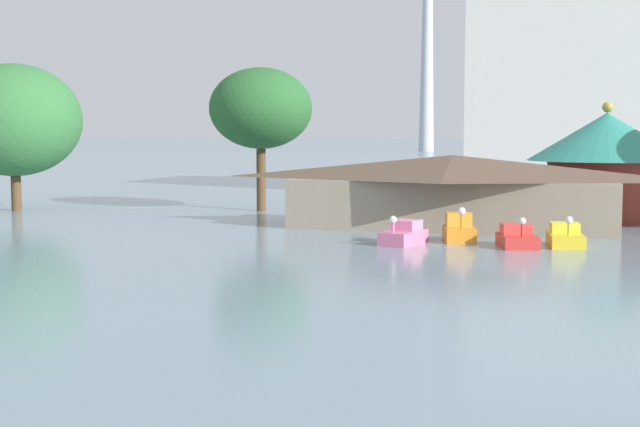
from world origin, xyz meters
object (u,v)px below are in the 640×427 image
at_px(shoreline_tree_tall_left, 14,120).
at_px(pedal_boat_red, 517,238).
at_px(boathouse, 453,190).
at_px(shoreline_tree_mid, 261,109).
at_px(pedal_boat_pink, 404,234).
at_px(background_building_block, 640,82).
at_px(green_roof_pavilion, 606,158).
at_px(pedal_boat_orange, 459,230).
at_px(pedal_boat_yellow, 565,237).

bearing_deg(shoreline_tree_tall_left, pedal_boat_red, -17.07).
relative_size(boathouse, shoreline_tree_mid, 1.97).
bearing_deg(pedal_boat_pink, pedal_boat_red, 108.95).
bearing_deg(shoreline_tree_mid, background_building_block, 42.03).
bearing_deg(green_roof_pavilion, pedal_boat_red, -106.34).
height_order(pedal_boat_red, green_roof_pavilion, green_roof_pavilion).
bearing_deg(pedal_boat_orange, background_building_block, 150.40).
height_order(pedal_boat_pink, green_roof_pavilion, green_roof_pavilion).
distance_m(pedal_boat_yellow, background_building_block, 41.37).
bearing_deg(pedal_boat_orange, boathouse, 176.76).
distance_m(pedal_boat_yellow, shoreline_tree_tall_left, 40.20).
xyz_separation_m(pedal_boat_red, background_building_block, (8.13, 40.62, 9.77)).
height_order(pedal_boat_yellow, shoreline_tree_tall_left, shoreline_tree_tall_left).
bearing_deg(pedal_boat_yellow, shoreline_tree_mid, -133.37).
relative_size(boathouse, shoreline_tree_tall_left, 1.92).
bearing_deg(green_roof_pavilion, pedal_boat_yellow, -98.92).
xyz_separation_m(green_roof_pavilion, shoreline_tree_mid, (-23.74, 0.29, 3.36)).
height_order(boathouse, shoreline_tree_tall_left, shoreline_tree_tall_left).
bearing_deg(background_building_block, green_roof_pavilion, -98.03).
bearing_deg(pedal_boat_orange, shoreline_tree_tall_left, -119.98).
bearing_deg(pedal_boat_orange, pedal_boat_pink, -67.98).
bearing_deg(pedal_boat_red, shoreline_tree_mid, -144.43).
bearing_deg(boathouse, shoreline_tree_mid, 151.64).
relative_size(pedal_boat_red, background_building_block, 0.10).
bearing_deg(pedal_boat_red, shoreline_tree_tall_left, -121.48).
bearing_deg(green_roof_pavilion, pedal_boat_orange, -118.10).
bearing_deg(background_building_block, boathouse, -110.80).
height_order(pedal_boat_orange, boathouse, boathouse).
bearing_deg(pedal_boat_yellow, pedal_boat_pink, -88.92).
bearing_deg(shoreline_tree_mid, pedal_boat_pink, -50.60).
relative_size(pedal_boat_pink, shoreline_tree_tall_left, 0.31).
relative_size(pedal_boat_pink, pedal_boat_yellow, 1.06).
bearing_deg(shoreline_tree_tall_left, shoreline_tree_mid, 16.27).
bearing_deg(pedal_boat_red, green_roof_pavilion, 149.25).
xyz_separation_m(pedal_boat_orange, pedal_boat_yellow, (5.31, -0.59, -0.12)).
bearing_deg(shoreline_tree_tall_left, pedal_boat_orange, -16.28).
bearing_deg(shoreline_tree_tall_left, boathouse, -5.49).
xyz_separation_m(pedal_boat_pink, pedal_boat_orange, (2.56, 1.84, 0.11)).
bearing_deg(shoreline_tree_tall_left, background_building_block, 33.71).
xyz_separation_m(pedal_boat_pink, boathouse, (1.34, 8.44, 1.78)).
height_order(pedal_boat_red, pedal_boat_yellow, pedal_boat_yellow).
xyz_separation_m(green_roof_pavilion, shoreline_tree_tall_left, (-40.74, -4.68, 2.54)).
relative_size(pedal_boat_yellow, shoreline_tree_tall_left, 0.29).
distance_m(pedal_boat_orange, boathouse, 6.92).
bearing_deg(pedal_boat_pink, boathouse, -174.28).
distance_m(green_roof_pavilion, shoreline_tree_mid, 23.98).
bearing_deg(green_roof_pavilion, pedal_boat_pink, -122.26).
bearing_deg(pedal_boat_yellow, pedal_boat_orange, -104.26).
relative_size(pedal_boat_orange, boathouse, 0.14).
height_order(pedal_boat_yellow, background_building_block, background_building_block).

